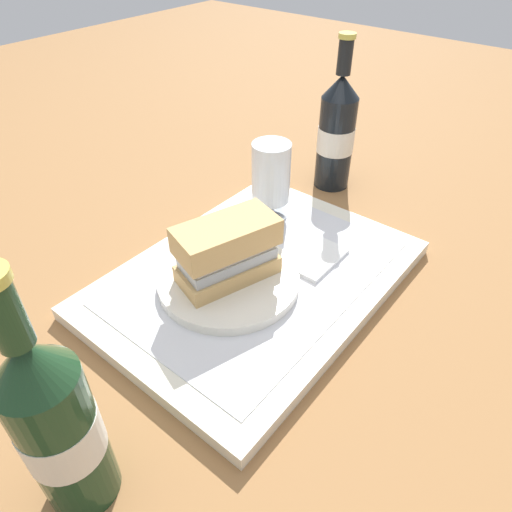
# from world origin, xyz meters

# --- Properties ---
(ground_plane) EXTENTS (3.00, 3.00, 0.00)m
(ground_plane) POSITION_xyz_m (0.00, 0.00, 0.00)
(ground_plane) COLOR olive
(tray) EXTENTS (0.44, 0.32, 0.02)m
(tray) POSITION_xyz_m (0.00, 0.00, 0.01)
(tray) COLOR beige
(tray) RESTS_ON ground_plane
(placemat) EXTENTS (0.38, 0.27, 0.00)m
(placemat) POSITION_xyz_m (0.00, 0.00, 0.02)
(placemat) COLOR silver
(placemat) RESTS_ON tray
(plate) EXTENTS (0.19, 0.19, 0.01)m
(plate) POSITION_xyz_m (-0.04, 0.01, 0.03)
(plate) COLOR silver
(plate) RESTS_ON placemat
(sandwich) EXTENTS (0.14, 0.10, 0.08)m
(sandwich) POSITION_xyz_m (-0.04, 0.01, 0.08)
(sandwich) COLOR tan
(sandwich) RESTS_ON plate
(beer_glass) EXTENTS (0.06, 0.06, 0.12)m
(beer_glass) POSITION_xyz_m (0.13, 0.07, 0.09)
(beer_glass) COLOR silver
(beer_glass) RESTS_ON placemat
(napkin_folded) EXTENTS (0.09, 0.07, 0.01)m
(napkin_folded) POSITION_xyz_m (0.08, -0.04, 0.02)
(napkin_folded) COLOR white
(napkin_folded) RESTS_ON placemat
(beer_bottle) EXTENTS (0.07, 0.07, 0.27)m
(beer_bottle) POSITION_xyz_m (0.31, 0.07, 0.10)
(beer_bottle) COLOR black
(beer_bottle) RESTS_ON ground_plane
(second_bottle) EXTENTS (0.07, 0.07, 0.27)m
(second_bottle) POSITION_xyz_m (-0.32, -0.06, 0.10)
(second_bottle) COLOR #19381E
(second_bottle) RESTS_ON ground_plane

